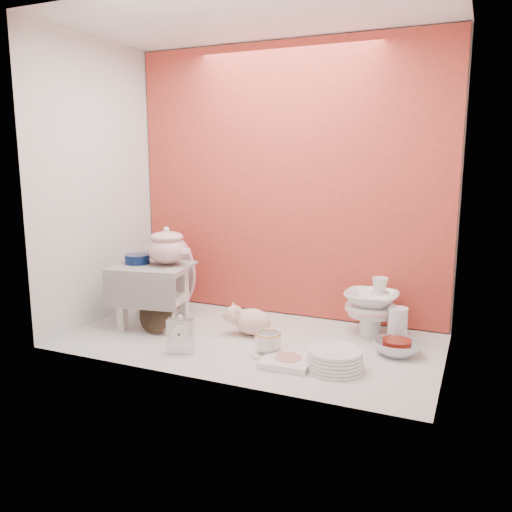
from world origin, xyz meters
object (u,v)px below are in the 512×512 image
at_px(plush_pig, 252,321).
at_px(dinner_plate_stack, 335,359).
at_px(gold_rim_teacup, 268,342).
at_px(floral_platter, 169,272).
at_px(soup_tureen, 167,246).
at_px(mantel_clock, 181,334).
at_px(porcelain_tower, 371,306).
at_px(blue_white_vase, 161,283).
at_px(step_stool, 154,296).
at_px(crystal_bowl, 397,348).

distance_m(plush_pig, dinner_plate_stack, 0.56).
bearing_deg(gold_rim_teacup, dinner_plate_stack, -7.51).
relative_size(floral_platter, dinner_plate_stack, 1.80).
xyz_separation_m(soup_tureen, floral_platter, (-0.17, 0.27, -0.21)).
xyz_separation_m(mantel_clock, porcelain_tower, (0.75, 0.59, 0.06)).
relative_size(soup_tureen, mantel_clock, 1.35).
bearing_deg(mantel_clock, soup_tureen, 112.65).
relative_size(soup_tureen, blue_white_vase, 0.87).
height_order(blue_white_vase, gold_rim_teacup, blue_white_vase).
bearing_deg(floral_platter, mantel_clock, -53.44).
relative_size(floral_platter, plush_pig, 1.80).
height_order(step_stool, mantel_clock, step_stool).
distance_m(step_stool, blue_white_vase, 0.40).
height_order(floral_platter, plush_pig, floral_platter).
bearing_deg(blue_white_vase, floral_platter, -26.38).
bearing_deg(step_stool, soup_tureen, 20.80).
distance_m(floral_platter, plush_pig, 0.70).
bearing_deg(porcelain_tower, dinner_plate_stack, -95.70).
distance_m(soup_tureen, blue_white_vase, 0.50).
distance_m(floral_platter, crystal_bowl, 1.38).
height_order(soup_tureen, plush_pig, soup_tureen).
relative_size(dinner_plate_stack, crystal_bowl, 1.20).
bearing_deg(soup_tureen, blue_white_vase, 129.25).
bearing_deg(dinner_plate_stack, gold_rim_teacup, 172.49).
relative_size(plush_pig, crystal_bowl, 1.20).
xyz_separation_m(step_stool, floral_platter, (-0.10, 0.31, 0.06)).
height_order(mantel_clock, porcelain_tower, porcelain_tower).
bearing_deg(dinner_plate_stack, floral_platter, 156.32).
xyz_separation_m(dinner_plate_stack, porcelain_tower, (0.05, 0.50, 0.11)).
height_order(step_stool, blue_white_vase, step_stool).
height_order(step_stool, plush_pig, step_stool).
bearing_deg(porcelain_tower, crystal_bowl, -52.90).
bearing_deg(blue_white_vase, gold_rim_teacup, -28.96).
xyz_separation_m(step_stool, gold_rim_teacup, (0.72, -0.15, -0.10)).
distance_m(blue_white_vase, plush_pig, 0.79).
distance_m(step_stool, gold_rim_teacup, 0.74).
distance_m(soup_tureen, gold_rim_teacup, 0.77).
bearing_deg(dinner_plate_stack, crystal_bowl, 52.49).
bearing_deg(crystal_bowl, plush_pig, -178.31).
bearing_deg(gold_rim_teacup, mantel_clock, -159.74).
height_order(soup_tureen, gold_rim_teacup, soup_tureen).
height_order(step_stool, dinner_plate_stack, step_stool).
bearing_deg(plush_pig, floral_platter, 163.67).
bearing_deg(blue_white_vase, plush_pig, -21.27).
height_order(soup_tureen, crystal_bowl, soup_tureen).
distance_m(step_stool, soup_tureen, 0.28).
bearing_deg(blue_white_vase, crystal_bowl, -10.37).
xyz_separation_m(soup_tureen, crystal_bowl, (1.19, 0.05, -0.40)).
relative_size(plush_pig, gold_rim_teacup, 2.02).
distance_m(soup_tureen, plush_pig, 0.60).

